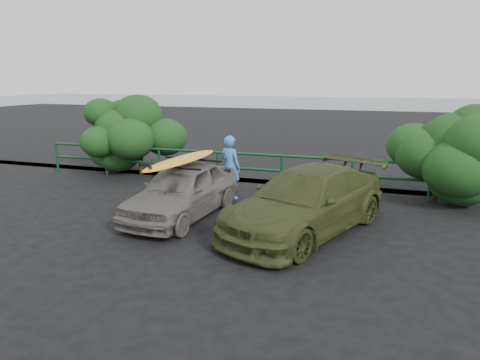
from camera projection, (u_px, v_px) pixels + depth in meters
The scene contains 10 objects.
ground at pixel (173, 247), 8.27m from camera, with size 80.00×80.00×0.00m, color black.
ocean at pixel (356, 101), 63.78m from camera, with size 200.00×200.00×0.00m, color slate.
guardrail at pixel (249, 170), 12.77m from camera, with size 14.00×0.08×1.04m, color #123F1E, non-canonical shape.
shrub_left at pixel (117, 139), 14.44m from camera, with size 3.20×2.40×2.41m, color #1A4218, non-canonical shape.
shrub_right at pixel (431, 150), 11.55m from camera, with size 3.20×2.40×2.57m, color #1A4218, non-canonical shape.
sedan at pixel (183, 190), 9.97m from camera, with size 1.49×3.70×1.26m, color #67615C.
olive_vehicle at pixel (306, 201), 8.97m from camera, with size 1.86×4.59×1.33m, color #383F1C.
man at pixel (230, 167), 11.48m from camera, with size 0.62×0.41×1.71m, color #427DC8.
roof_rack at pixel (182, 163), 9.82m from camera, with size 1.53×1.07×0.05m, color black, non-canonical shape.
surfboard at pixel (182, 160), 9.80m from camera, with size 0.62×2.99×0.09m, color #F6A519.
Camera 1 is at (3.64, -6.97, 3.15)m, focal length 32.00 mm.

